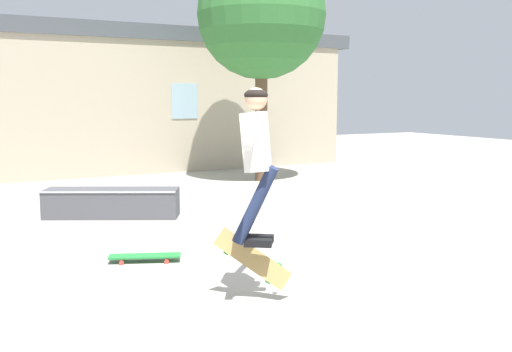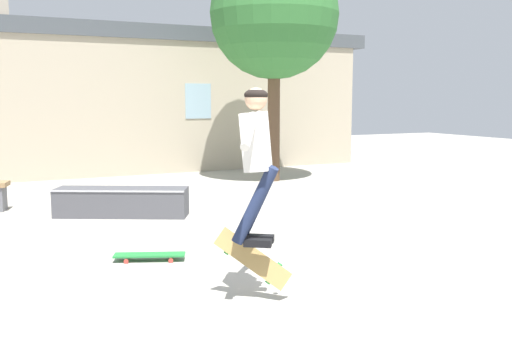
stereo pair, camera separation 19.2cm
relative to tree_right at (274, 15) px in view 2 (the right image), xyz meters
The scene contains 7 objects.
ground_plane 8.82m from the tree_right, 115.49° to the right, with size 40.00×40.00×0.00m, color #A39E93.
building_backdrop 4.64m from the tree_right, 143.99° to the left, with size 15.26×0.52×5.12m.
tree_right is the anchor object (origin of this frame).
skate_ledge 6.01m from the tree_right, 148.71° to the right, with size 2.15×1.47×0.47m.
skater 8.33m from the tree_right, 118.91° to the right, with size 0.76×1.04×1.48m.
skateboard_flipping 8.66m from the tree_right, 119.16° to the right, with size 0.64×0.47×0.58m.
skateboard_resting 7.82m from the tree_right, 130.12° to the right, with size 0.85×0.51×0.08m.
Camera 2 is at (-2.75, -4.56, 1.92)m, focal length 40.00 mm.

